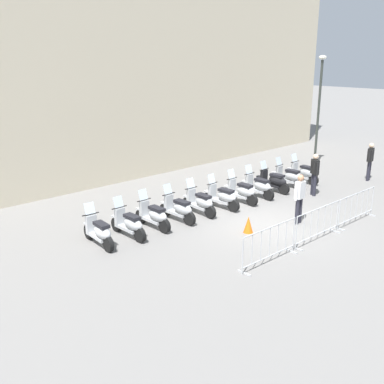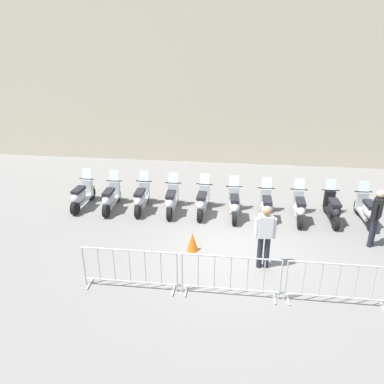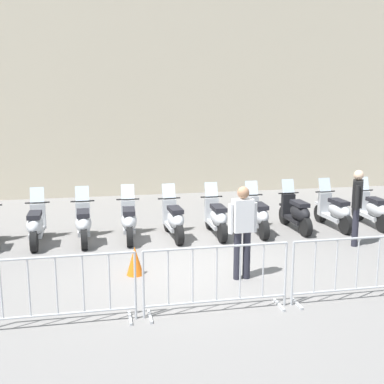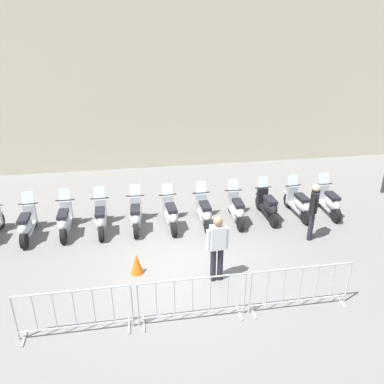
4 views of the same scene
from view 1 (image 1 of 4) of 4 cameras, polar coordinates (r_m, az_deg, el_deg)
ground_plane at (r=16.22m, az=9.19°, el=-3.83°), size 120.00×120.00×0.00m
building_facade at (r=21.83m, az=-9.60°, el=19.19°), size 28.10×4.56×13.25m
motorcycle_0 at (r=14.35m, az=-11.31°, el=-4.82°), size 0.62×1.72×1.24m
motorcycle_1 at (r=14.83m, az=-7.70°, el=-3.91°), size 0.56×1.73×1.24m
motorcycle_2 at (r=15.47m, az=-4.70°, el=-2.90°), size 0.56×1.73×1.24m
motorcycle_3 at (r=16.07m, az=-1.65°, el=-2.08°), size 0.56×1.72×1.24m
motorcycle_4 at (r=16.74m, az=1.02°, el=-1.28°), size 0.59×1.72×1.24m
motorcycle_5 at (r=17.40m, az=3.75°, el=-0.61°), size 0.56×1.72×1.24m
motorcycle_6 at (r=18.12m, az=6.09°, el=0.06°), size 0.56×1.73×1.24m
motorcycle_7 at (r=18.91m, az=8.16°, el=0.70°), size 0.59×1.72×1.24m
motorcycle_8 at (r=19.74m, az=9.98°, el=1.31°), size 0.56×1.73×1.24m
motorcycle_9 at (r=20.56m, az=11.79°, el=1.84°), size 0.56×1.72×1.24m
motorcycle_10 at (r=21.37m, az=13.53°, el=2.30°), size 0.59×1.72×1.24m
barrier_segment_0 at (r=13.17m, az=9.50°, el=-6.41°), size 2.28×0.60×1.07m
barrier_segment_1 at (r=14.99m, az=15.16°, el=-3.83°), size 2.28×0.60×1.07m
barrier_segment_2 at (r=16.95m, az=19.52°, el=-1.81°), size 2.28×0.60×1.07m
street_lamp at (r=24.02m, az=15.35°, el=10.74°), size 0.36×0.36×5.48m
officer_near_row_end at (r=16.14m, az=13.06°, el=-0.48°), size 0.55×0.22×1.73m
officer_mid_plaza at (r=19.47m, az=14.81°, el=2.38°), size 0.39×0.46×1.73m
officer_by_barriers at (r=22.53m, az=21.00°, el=3.76°), size 0.54×0.28×1.73m
traffic_cone at (r=15.26m, az=6.93°, el=-3.99°), size 0.32×0.32×0.55m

